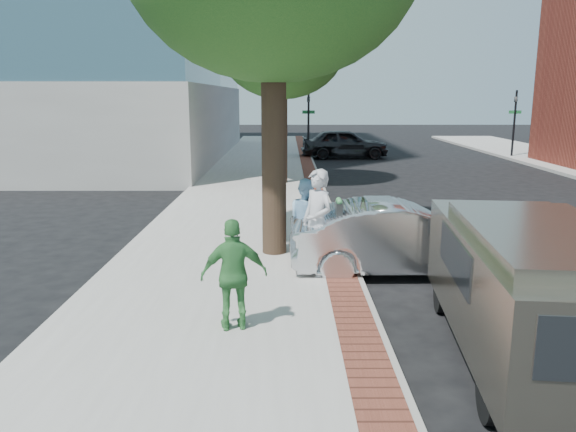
{
  "coord_description": "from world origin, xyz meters",
  "views": [
    {
      "loc": [
        -0.33,
        -9.93,
        3.5
      ],
      "look_at": [
        -0.31,
        0.76,
        1.2
      ],
      "focal_mm": 35.0,
      "sensor_mm": 36.0,
      "label": 1
    }
  ],
  "objects_px": {
    "person_gray": "(317,223)",
    "person_officer": "(306,219)",
    "person_green": "(234,275)",
    "bg_car": "(345,143)",
    "van": "(528,282)",
    "sedan_silver": "(401,238)",
    "parking_meter": "(339,220)"
  },
  "relations": [
    {
      "from": "parking_meter",
      "to": "van",
      "type": "relative_size",
      "value": 0.28
    },
    {
      "from": "person_green",
      "to": "bg_car",
      "type": "distance_m",
      "value": 24.67
    },
    {
      "from": "parking_meter",
      "to": "sedan_silver",
      "type": "relative_size",
      "value": 0.33
    },
    {
      "from": "person_officer",
      "to": "sedan_silver",
      "type": "xyz_separation_m",
      "value": [
        1.86,
        -0.55,
        -0.27
      ]
    },
    {
      "from": "person_gray",
      "to": "van",
      "type": "bearing_deg",
      "value": 5.36
    },
    {
      "from": "van",
      "to": "person_officer",
      "type": "bearing_deg",
      "value": 130.66
    },
    {
      "from": "parking_meter",
      "to": "sedan_silver",
      "type": "bearing_deg",
      "value": 20.83
    },
    {
      "from": "person_green",
      "to": "person_officer",
      "type": "bearing_deg",
      "value": -118.42
    },
    {
      "from": "person_gray",
      "to": "person_officer",
      "type": "relative_size",
      "value": 1.19
    },
    {
      "from": "bg_car",
      "to": "van",
      "type": "distance_m",
      "value": 24.84
    },
    {
      "from": "person_gray",
      "to": "van",
      "type": "height_order",
      "value": "person_gray"
    },
    {
      "from": "person_officer",
      "to": "van",
      "type": "height_order",
      "value": "van"
    },
    {
      "from": "person_green",
      "to": "bg_car",
      "type": "relative_size",
      "value": 0.34
    },
    {
      "from": "person_green",
      "to": "bg_car",
      "type": "xyz_separation_m",
      "value": [
        4.06,
        24.33,
        -0.14
      ]
    },
    {
      "from": "van",
      "to": "person_green",
      "type": "bearing_deg",
      "value": 178.82
    },
    {
      "from": "parking_meter",
      "to": "person_officer",
      "type": "height_order",
      "value": "person_officer"
    },
    {
      "from": "sedan_silver",
      "to": "bg_car",
      "type": "height_order",
      "value": "bg_car"
    },
    {
      "from": "parking_meter",
      "to": "van",
      "type": "xyz_separation_m",
      "value": [
        2.29,
        -3.09,
        -0.17
      ]
    },
    {
      "from": "van",
      "to": "sedan_silver",
      "type": "bearing_deg",
      "value": 111.61
    },
    {
      "from": "sedan_silver",
      "to": "person_green",
      "type": "bearing_deg",
      "value": 134.16
    },
    {
      "from": "parking_meter",
      "to": "person_gray",
      "type": "bearing_deg",
      "value": -179.13
    },
    {
      "from": "parking_meter",
      "to": "person_officer",
      "type": "distance_m",
      "value": 1.21
    },
    {
      "from": "person_officer",
      "to": "van",
      "type": "relative_size",
      "value": 0.32
    },
    {
      "from": "person_gray",
      "to": "bg_car",
      "type": "height_order",
      "value": "person_gray"
    },
    {
      "from": "person_gray",
      "to": "person_officer",
      "type": "height_order",
      "value": "person_gray"
    },
    {
      "from": "parking_meter",
      "to": "person_officer",
      "type": "xyz_separation_m",
      "value": [
        -0.57,
        1.04,
        -0.21
      ]
    },
    {
      "from": "person_gray",
      "to": "person_officer",
      "type": "bearing_deg",
      "value": 153.15
    },
    {
      "from": "person_gray",
      "to": "person_officer",
      "type": "xyz_separation_m",
      "value": [
        -0.16,
        1.05,
        -0.16
      ]
    },
    {
      "from": "person_green",
      "to": "sedan_silver",
      "type": "relative_size",
      "value": 0.37
    },
    {
      "from": "person_gray",
      "to": "person_green",
      "type": "xyz_separation_m",
      "value": [
        -1.33,
        -2.58,
        -0.19
      ]
    },
    {
      "from": "person_green",
      "to": "van",
      "type": "relative_size",
      "value": 0.31
    },
    {
      "from": "bg_car",
      "to": "person_gray",
      "type": "bearing_deg",
      "value": 170.84
    }
  ]
}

